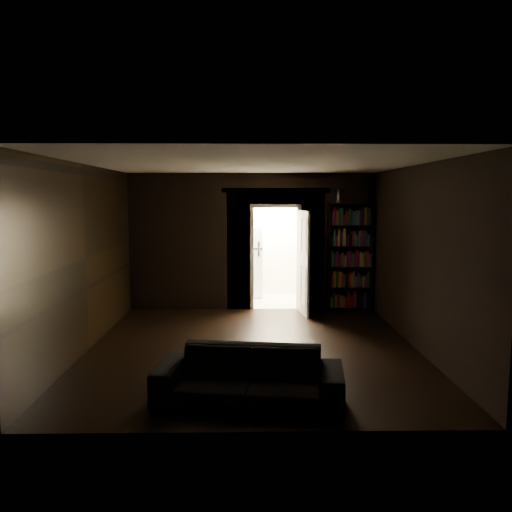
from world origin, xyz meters
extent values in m
plane|color=black|center=(0.00, 0.00, 0.00)|extent=(5.50, 5.50, 0.00)
cube|color=black|center=(-1.23, 2.80, 1.40)|extent=(2.55, 0.10, 2.80)
cube|color=black|center=(1.73, 2.80, 1.40)|extent=(1.55, 0.10, 2.80)
cube|color=black|center=(0.50, 2.80, 2.45)|extent=(0.90, 0.10, 0.70)
cube|color=black|center=(-2.50, 0.00, 1.40)|extent=(0.02, 5.50, 2.80)
cube|color=black|center=(2.50, 0.00, 1.40)|extent=(0.02, 5.50, 2.80)
cube|color=black|center=(0.00, -2.75, 1.40)|extent=(5.00, 0.02, 2.80)
cube|color=beige|center=(0.00, 0.00, 2.80)|extent=(5.00, 5.50, 0.02)
cube|color=white|center=(0.50, 2.74, 1.05)|extent=(1.04, 0.06, 2.17)
cube|color=beige|center=(0.50, 3.65, -0.05)|extent=(2.20, 1.80, 0.10)
cube|color=white|center=(0.50, 4.50, 1.20)|extent=(2.20, 0.10, 2.40)
cube|color=white|center=(-0.55, 3.65, 1.20)|extent=(0.10, 1.60, 2.40)
cube|color=white|center=(1.55, 3.65, 1.20)|extent=(0.10, 1.60, 2.40)
cube|color=white|center=(0.50, 3.65, 2.45)|extent=(2.20, 1.80, 0.10)
cube|color=#D37280|center=(0.50, 4.44, 2.22)|extent=(2.00, 0.04, 0.26)
imported|color=black|center=(-0.06, -2.05, 0.40)|extent=(2.19, 1.17, 0.80)
cube|color=black|center=(2.00, 2.59, 1.10)|extent=(0.94, 0.48, 2.20)
cube|color=white|center=(-0.10, 4.11, 0.82)|extent=(0.95, 0.92, 1.65)
cube|color=white|center=(1.02, 2.31, 1.02)|extent=(0.16, 0.85, 2.05)
cube|color=white|center=(1.75, 2.63, 2.33)|extent=(0.09, 0.09, 0.27)
cube|color=black|center=(-0.15, 4.04, 1.79)|extent=(0.67, 0.17, 0.27)
camera|label=1|loc=(-0.08, -7.44, 2.31)|focal=35.00mm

